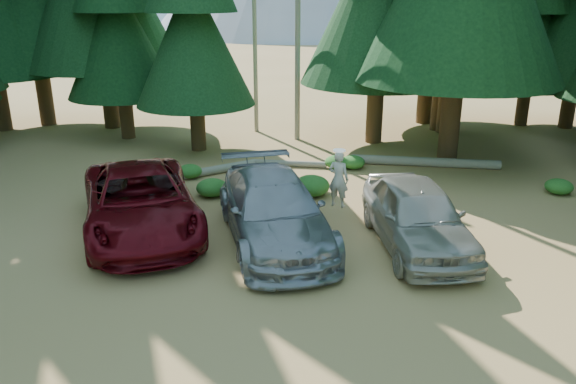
{
  "coord_description": "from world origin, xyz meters",
  "views": [
    {
      "loc": [
        1.15,
        -10.71,
        6.41
      ],
      "look_at": [
        0.71,
        3.73,
        1.25
      ],
      "focal_mm": 35.0,
      "sensor_mm": 36.0,
      "label": 1
    }
  ],
  "objects_px": {
    "frisbee_player": "(338,179)",
    "log_left": "(202,172)",
    "red_pickup": "(140,201)",
    "silver_minivan_right": "(417,215)",
    "silver_minivan_center": "(274,210)",
    "log_right": "(425,162)",
    "log_mid": "(289,164)"
  },
  "relations": [
    {
      "from": "red_pickup",
      "to": "frisbee_player",
      "type": "height_order",
      "value": "frisbee_player"
    },
    {
      "from": "log_mid",
      "to": "log_left",
      "type": "bearing_deg",
      "value": -151.33
    },
    {
      "from": "silver_minivan_right",
      "to": "log_left",
      "type": "distance_m",
      "value": 8.92
    },
    {
      "from": "frisbee_player",
      "to": "log_left",
      "type": "xyz_separation_m",
      "value": [
        -4.74,
        4.35,
        -1.24
      ]
    },
    {
      "from": "silver_minivan_right",
      "to": "log_right",
      "type": "xyz_separation_m",
      "value": [
        1.71,
        7.31,
        -0.7
      ]
    },
    {
      "from": "red_pickup",
      "to": "log_left",
      "type": "xyz_separation_m",
      "value": [
        0.81,
        5.02,
        -0.74
      ]
    },
    {
      "from": "red_pickup",
      "to": "silver_minivan_right",
      "type": "height_order",
      "value": "red_pickup"
    },
    {
      "from": "frisbee_player",
      "to": "log_mid",
      "type": "relative_size",
      "value": 0.57
    },
    {
      "from": "frisbee_player",
      "to": "log_mid",
      "type": "bearing_deg",
      "value": -49.96
    },
    {
      "from": "log_right",
      "to": "log_mid",
      "type": "bearing_deg",
      "value": -170.8
    },
    {
      "from": "frisbee_player",
      "to": "log_right",
      "type": "distance_m",
      "value": 7.04
    },
    {
      "from": "frisbee_player",
      "to": "log_left",
      "type": "height_order",
      "value": "frisbee_player"
    },
    {
      "from": "red_pickup",
      "to": "frisbee_player",
      "type": "relative_size",
      "value": 3.85
    },
    {
      "from": "red_pickup",
      "to": "log_right",
      "type": "relative_size",
      "value": 1.14
    },
    {
      "from": "silver_minivan_right",
      "to": "log_left",
      "type": "height_order",
      "value": "silver_minivan_right"
    },
    {
      "from": "log_left",
      "to": "silver_minivan_center",
      "type": "bearing_deg",
      "value": -96.37
    },
    {
      "from": "frisbee_player",
      "to": "log_right",
      "type": "height_order",
      "value": "frisbee_player"
    },
    {
      "from": "red_pickup",
      "to": "silver_minivan_center",
      "type": "xyz_separation_m",
      "value": [
        3.77,
        -0.55,
        -0.0
      ]
    },
    {
      "from": "silver_minivan_center",
      "to": "log_left",
      "type": "bearing_deg",
      "value": 103.28
    },
    {
      "from": "red_pickup",
      "to": "log_left",
      "type": "relative_size",
      "value": 1.48
    },
    {
      "from": "silver_minivan_center",
      "to": "silver_minivan_right",
      "type": "bearing_deg",
      "value": -18.24
    },
    {
      "from": "red_pickup",
      "to": "silver_minivan_center",
      "type": "bearing_deg",
      "value": -28.33
    },
    {
      "from": "red_pickup",
      "to": "log_mid",
      "type": "height_order",
      "value": "red_pickup"
    },
    {
      "from": "log_right",
      "to": "silver_minivan_center",
      "type": "bearing_deg",
      "value": -120.55
    },
    {
      "from": "silver_minivan_center",
      "to": "log_mid",
      "type": "bearing_deg",
      "value": 73.55
    },
    {
      "from": "log_left",
      "to": "log_right",
      "type": "relative_size",
      "value": 0.77
    },
    {
      "from": "red_pickup",
      "to": "silver_minivan_right",
      "type": "relative_size",
      "value": 1.24
    },
    {
      "from": "log_mid",
      "to": "red_pickup",
      "type": "bearing_deg",
      "value": -116.2
    },
    {
      "from": "silver_minivan_right",
      "to": "frisbee_player",
      "type": "bearing_deg",
      "value": 136.43
    },
    {
      "from": "log_right",
      "to": "frisbee_player",
      "type": "bearing_deg",
      "value": -115.1
    },
    {
      "from": "log_left",
      "to": "log_mid",
      "type": "distance_m",
      "value": 3.44
    },
    {
      "from": "red_pickup",
      "to": "log_left",
      "type": "bearing_deg",
      "value": 60.77
    }
  ]
}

